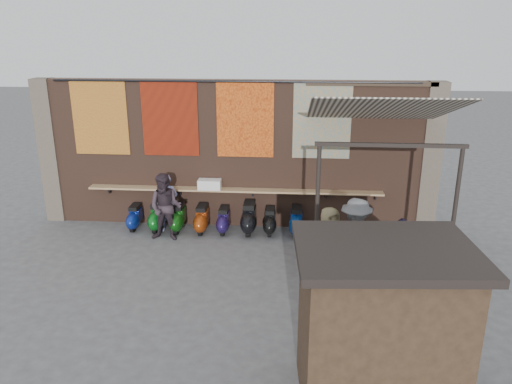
# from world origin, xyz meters

# --- Properties ---
(ground) EXTENTS (70.00, 70.00, 0.00)m
(ground) POSITION_xyz_m (0.00, 0.00, 0.00)
(ground) COLOR #474749
(ground) RESTS_ON ground
(brick_wall) EXTENTS (10.00, 0.40, 4.00)m
(brick_wall) POSITION_xyz_m (0.00, 2.70, 2.00)
(brick_wall) COLOR brown
(brick_wall) RESTS_ON ground
(pier_left) EXTENTS (0.50, 0.50, 4.00)m
(pier_left) POSITION_xyz_m (-5.20, 2.70, 2.00)
(pier_left) COLOR #4C4238
(pier_left) RESTS_ON ground
(pier_right) EXTENTS (0.50, 0.50, 4.00)m
(pier_right) POSITION_xyz_m (5.20, 2.70, 2.00)
(pier_right) COLOR #4C4238
(pier_right) RESTS_ON ground
(eating_counter) EXTENTS (8.00, 0.32, 0.05)m
(eating_counter) POSITION_xyz_m (0.00, 2.33, 1.10)
(eating_counter) COLOR #9E7A51
(eating_counter) RESTS_ON brick_wall
(shelf_box) EXTENTS (0.62, 0.32, 0.26)m
(shelf_box) POSITION_xyz_m (-0.66, 2.30, 1.26)
(shelf_box) COLOR white
(shelf_box) RESTS_ON eating_counter
(tapestry_redgold) EXTENTS (1.50, 0.02, 2.00)m
(tapestry_redgold) POSITION_xyz_m (-3.60, 2.48, 3.00)
(tapestry_redgold) COLOR maroon
(tapestry_redgold) RESTS_ON brick_wall
(tapestry_sun) EXTENTS (1.50, 0.02, 2.00)m
(tapestry_sun) POSITION_xyz_m (-1.70, 2.48, 3.00)
(tapestry_sun) COLOR red
(tapestry_sun) RESTS_ON brick_wall
(tapestry_orange) EXTENTS (1.50, 0.02, 2.00)m
(tapestry_orange) POSITION_xyz_m (0.30, 2.48, 3.00)
(tapestry_orange) COLOR orange
(tapestry_orange) RESTS_ON brick_wall
(tapestry_multi) EXTENTS (1.50, 0.02, 2.00)m
(tapestry_multi) POSITION_xyz_m (2.30, 2.48, 3.00)
(tapestry_multi) COLOR teal
(tapestry_multi) RESTS_ON brick_wall
(hang_rail) EXTENTS (9.50, 0.06, 0.06)m
(hang_rail) POSITION_xyz_m (0.00, 2.47, 3.98)
(hang_rail) COLOR black
(hang_rail) RESTS_ON brick_wall
(scooter_stool_0) EXTENTS (0.32, 0.71, 0.67)m
(scooter_stool_0) POSITION_xyz_m (-2.72, 2.05, 0.34)
(scooter_stool_0) COLOR navy
(scooter_stool_0) RESTS_ON ground
(scooter_stool_1) EXTENTS (0.37, 0.82, 0.78)m
(scooter_stool_1) POSITION_xyz_m (-2.07, 2.01, 0.39)
(scooter_stool_1) COLOR #0C5818
(scooter_stool_1) RESTS_ON ground
(scooter_stool_2) EXTENTS (0.36, 0.79, 0.75)m
(scooter_stool_2) POSITION_xyz_m (-1.50, 1.99, 0.38)
(scooter_stool_2) COLOR #0D440E
(scooter_stool_2) RESTS_ON ground
(scooter_stool_3) EXTENTS (0.35, 0.78, 0.74)m
(scooter_stool_3) POSITION_xyz_m (-0.85, 1.97, 0.37)
(scooter_stool_3) COLOR maroon
(scooter_stool_3) RESTS_ON ground
(scooter_stool_4) EXTENTS (0.32, 0.72, 0.68)m
(scooter_stool_4) POSITION_xyz_m (-0.25, 1.98, 0.34)
(scooter_stool_4) COLOR #1D1245
(scooter_stool_4) RESTS_ON ground
(scooter_stool_5) EXTENTS (0.40, 0.88, 0.84)m
(scooter_stool_5) POSITION_xyz_m (0.44, 2.01, 0.42)
(scooter_stool_5) COLOR black
(scooter_stool_5) RESTS_ON ground
(scooter_stool_6) EXTENTS (0.33, 0.73, 0.69)m
(scooter_stool_6) POSITION_xyz_m (1.00, 2.00, 0.35)
(scooter_stool_6) COLOR black
(scooter_stool_6) RESTS_ON ground
(scooter_stool_7) EXTENTS (0.36, 0.80, 0.76)m
(scooter_stool_7) POSITION_xyz_m (1.70, 1.98, 0.38)
(scooter_stool_7) COLOR navy
(scooter_stool_7) RESTS_ON ground
(diner_left) EXTENTS (0.58, 0.39, 1.58)m
(diner_left) POSITION_xyz_m (-1.77, 2.00, 0.79)
(diner_left) COLOR #9196D3
(diner_left) RESTS_ON ground
(diner_right) EXTENTS (0.91, 0.74, 1.78)m
(diner_right) POSITION_xyz_m (-1.66, 1.40, 0.89)
(diner_right) COLOR #30252D
(diner_right) RESTS_ON ground
(shopper_navy) EXTENTS (0.92, 0.83, 1.50)m
(shopper_navy) POSITION_xyz_m (3.92, -0.54, 0.75)
(shopper_navy) COLOR black
(shopper_navy) RESTS_ON ground
(shopper_grey) EXTENTS (1.37, 1.24, 1.85)m
(shopper_grey) POSITION_xyz_m (2.96, -0.35, 0.93)
(shopper_grey) COLOR slate
(shopper_grey) RESTS_ON ground
(shopper_tan) EXTENTS (0.92, 0.85, 1.58)m
(shopper_tan) POSITION_xyz_m (2.41, -0.20, 0.79)
(shopper_tan) COLOR #817752
(shopper_tan) RESTS_ON ground
(market_stall) EXTENTS (2.29, 1.78, 2.36)m
(market_stall) POSITION_xyz_m (2.86, -4.16, 1.18)
(market_stall) COLOR black
(market_stall) RESTS_ON ground
(stall_roof) EXTENTS (2.57, 2.04, 0.12)m
(stall_roof) POSITION_xyz_m (2.86, -4.16, 2.42)
(stall_roof) COLOR black
(stall_roof) RESTS_ON market_stall
(stall_sign) EXTENTS (1.20, 0.12, 0.50)m
(stall_sign) POSITION_xyz_m (2.81, -3.31, 1.71)
(stall_sign) COLOR gold
(stall_sign) RESTS_ON market_stall
(stall_shelf) EXTENTS (1.81, 0.22, 0.06)m
(stall_shelf) POSITION_xyz_m (2.81, -3.31, 0.86)
(stall_shelf) COLOR #473321
(stall_shelf) RESTS_ON market_stall
(awning_canvas) EXTENTS (3.20, 3.28, 0.97)m
(awning_canvas) POSITION_xyz_m (3.50, 0.90, 3.55)
(awning_canvas) COLOR beige
(awning_canvas) RESTS_ON brick_wall
(awning_ledger) EXTENTS (3.30, 0.08, 0.12)m
(awning_ledger) POSITION_xyz_m (3.50, 2.49, 3.95)
(awning_ledger) COLOR #33261C
(awning_ledger) RESTS_ON brick_wall
(awning_header) EXTENTS (3.00, 0.08, 0.08)m
(awning_header) POSITION_xyz_m (3.50, -0.60, 3.08)
(awning_header) COLOR black
(awning_header) RESTS_ON awning_post_left
(awning_post_left) EXTENTS (0.09, 0.09, 3.10)m
(awning_post_left) POSITION_xyz_m (2.10, -0.60, 1.55)
(awning_post_left) COLOR black
(awning_post_left) RESTS_ON ground
(awning_post_right) EXTENTS (0.09, 0.09, 3.10)m
(awning_post_right) POSITION_xyz_m (4.90, -0.60, 1.55)
(awning_post_right) COLOR black
(awning_post_right) RESTS_ON ground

